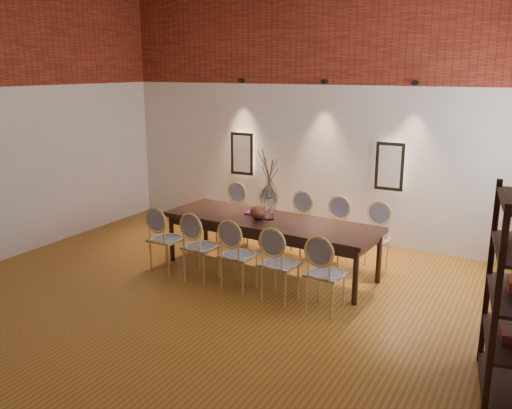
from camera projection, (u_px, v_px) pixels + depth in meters
The scene contains 24 objects.
floor at pixel (192, 315), 6.26m from camera, with size 7.00×7.00×0.02m, color #986321.
wall_back at pixel (315, 116), 8.78m from camera, with size 7.00×0.10×4.00m, color silver.
brick_band_back at pixel (315, 35), 8.42m from camera, with size 7.00×0.02×1.50m, color maroon.
niche_left at pixel (243, 154), 9.47m from camera, with size 0.36×0.06×0.66m, color #FFEAC6.
niche_right at pixel (390, 166), 8.27m from camera, with size 0.36×0.06×0.66m, color #FFEAC6.
spot_fixture_left at pixel (242, 80), 9.14m from camera, with size 0.08×0.08×0.10m, color black.
spot_fixture_mid at pixel (325, 82), 8.44m from camera, with size 0.08×0.08×0.10m, color black.
spot_fixture_right at pixel (416, 83), 7.79m from camera, with size 0.08×0.08×0.10m, color black.
dining_table at pixel (270, 245), 7.49m from camera, with size 3.01×0.97×0.75m, color #321813.
chair_near_a at pixel (167, 239), 7.46m from camera, with size 0.44×0.44×0.94m, color #DEBB5D, non-canonical shape.
chair_near_b at pixel (201, 247), 7.15m from camera, with size 0.44×0.44×0.94m, color #DEBB5D, non-canonical shape.
chair_near_c at pixel (239, 255), 6.84m from camera, with size 0.44×0.44×0.94m, color #DEBB5D, non-canonical shape.
chair_near_d at pixel (280, 264), 6.52m from camera, with size 0.44×0.44×0.94m, color #DEBB5D, non-canonical shape.
chair_near_e at pixel (326, 273), 6.21m from camera, with size 0.44×0.44×0.94m, color #DEBB5D, non-canonical shape.
chair_far_a at pixel (230, 214), 8.71m from camera, with size 0.44×0.44×0.94m, color #DEBB5D, non-canonical shape.
chair_far_b at pixel (262, 220), 8.40m from camera, with size 0.44×0.44×0.94m, color #DEBB5D, non-canonical shape.
chair_far_c at pixel (296, 226), 8.09m from camera, with size 0.44×0.44×0.94m, color #DEBB5D, non-canonical shape.
chair_far_d at pixel (333, 232), 7.78m from camera, with size 0.44×0.44×0.94m, color #DEBB5D, non-canonical shape.
chair_far_e at pixel (373, 239), 7.47m from camera, with size 0.44×0.44×0.94m, color #DEBB5D, non-canonical shape.
vase at pixel (269, 209), 7.37m from camera, with size 0.14×0.14×0.30m, color silver.
dried_branches at pixel (269, 176), 7.26m from camera, with size 0.50×0.50×0.70m, color brown, non-canonical shape.
bowl at pixel (258, 212), 7.41m from camera, with size 0.24×0.24×0.18m, color brown.
book at pixel (255, 213), 7.64m from camera, with size 0.26×0.18×0.03m, color #951C7C.
shelving_rack at pixel (512, 295), 4.57m from camera, with size 0.38×1.00×1.80m, color black, non-canonical shape.
Camera 1 is at (3.41, -4.69, 2.77)m, focal length 38.00 mm.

